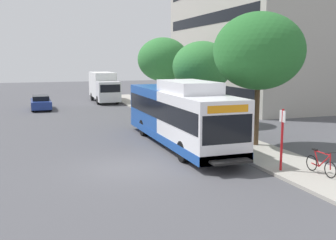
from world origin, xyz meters
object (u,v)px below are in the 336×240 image
(bus_stop_sign_pole, at_px, (282,135))
(transit_bus, at_px, (179,115))
(street_tree_near_stop, at_px, (259,51))
(street_tree_mid_block, at_px, (202,67))
(parked_car_far_lane, at_px, (41,103))
(street_tree_far_block, at_px, (163,60))
(box_truck_background, at_px, (104,86))
(bicycle_parked, at_px, (321,164))

(bus_stop_sign_pole, bearing_deg, transit_bus, 107.32)
(street_tree_near_stop, bearing_deg, bus_stop_sign_pole, -109.81)
(street_tree_mid_block, height_order, parked_car_far_lane, street_tree_mid_block)
(transit_bus, xyz_separation_m, parked_car_far_lane, (-6.78, 18.84, -1.04))
(parked_car_far_lane, bearing_deg, street_tree_far_block, -23.29)
(parked_car_far_lane, bearing_deg, bus_stop_sign_pole, -70.84)
(transit_bus, distance_m, box_truck_background, 23.48)
(street_tree_far_block, distance_m, parked_car_far_lane, 12.30)
(bus_stop_sign_pole, relative_size, street_tree_mid_block, 0.44)
(bicycle_parked, height_order, parked_car_far_lane, parked_car_far_lane)
(bicycle_parked, distance_m, parked_car_far_lane, 28.34)
(street_tree_near_stop, height_order, street_tree_far_block, street_tree_near_stop)
(transit_bus, distance_m, bicycle_parked, 8.40)
(street_tree_mid_block, distance_m, street_tree_far_block, 7.99)
(street_tree_mid_block, distance_m, box_truck_background, 17.86)
(bicycle_parked, bearing_deg, parked_car_far_lane, 110.70)
(street_tree_far_block, relative_size, parked_car_far_lane, 1.45)
(bicycle_parked, height_order, street_tree_near_stop, street_tree_near_stop)
(transit_bus, relative_size, street_tree_far_block, 1.87)
(bus_stop_sign_pole, relative_size, parked_car_far_lane, 0.58)
(transit_bus, xyz_separation_m, street_tree_far_block, (3.89, 14.24, 2.99))
(bus_stop_sign_pole, relative_size, street_tree_near_stop, 0.37)
(street_tree_mid_block, bearing_deg, bicycle_parked, -93.93)
(street_tree_mid_block, distance_m, parked_car_far_lane, 17.05)
(bus_stop_sign_pole, bearing_deg, street_tree_far_block, 84.99)
(bicycle_parked, bearing_deg, bus_stop_sign_pole, 138.10)
(street_tree_near_stop, relative_size, box_truck_background, 1.01)
(parked_car_far_lane, xyz_separation_m, box_truck_background, (6.85, 4.64, 1.08))
(transit_bus, xyz_separation_m, bus_stop_sign_pole, (2.06, -6.62, -0.05))
(bicycle_parked, distance_m, street_tree_far_block, 22.31)
(transit_bus, bearing_deg, bus_stop_sign_pole, -72.68)
(bicycle_parked, relative_size, street_tree_far_block, 0.27)
(bicycle_parked, relative_size, parked_car_far_lane, 0.39)
(street_tree_near_stop, height_order, parked_car_far_lane, street_tree_near_stop)
(bus_stop_sign_pole, distance_m, parked_car_far_lane, 26.97)
(bus_stop_sign_pole, distance_m, street_tree_far_block, 21.16)
(transit_bus, height_order, box_truck_background, transit_bus)
(street_tree_near_stop, relative_size, parked_car_far_lane, 1.57)
(bus_stop_sign_pole, distance_m, bicycle_parked, 1.91)
(bicycle_parked, height_order, street_tree_mid_block, street_tree_mid_block)
(bus_stop_sign_pole, xyz_separation_m, bicycle_parked, (1.17, -1.05, -1.09))
(transit_bus, xyz_separation_m, street_tree_near_stop, (3.76, -1.92, 3.47))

